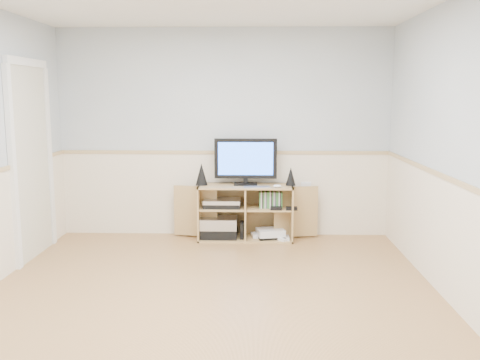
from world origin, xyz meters
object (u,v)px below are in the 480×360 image
Objects in this scene: media_cabinet at (246,211)px; game_consoles at (269,234)px; monitor at (246,160)px; keyboard at (257,187)px.

game_consoles is at bearing -12.57° from media_cabinet.
monitor is 0.93m from game_consoles.
keyboard is 0.65× the size of game_consoles.
keyboard is (0.13, -0.19, -0.29)m from monitor.
media_cabinet is 3.77× the size of game_consoles.
monitor is 0.37m from keyboard.
keyboard reaches higher than media_cabinet.
game_consoles is at bearing 33.36° from keyboard.
media_cabinet is at bearing 90.00° from monitor.
media_cabinet is 0.40m from keyboard.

